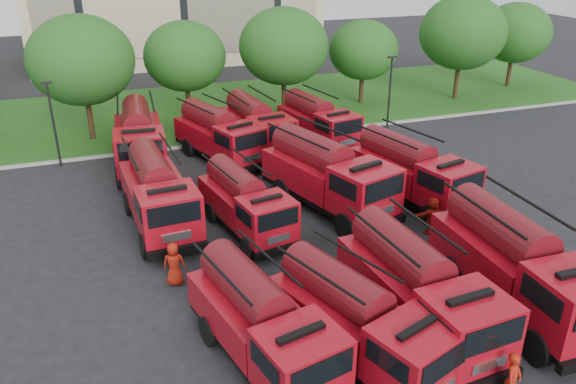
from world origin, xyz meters
The scene contains 26 objects.
ground centered at (0.00, 0.00, 0.00)m, with size 140.00×140.00×0.00m, color black.
lawn centered at (0.00, 26.00, 0.06)m, with size 70.00×16.00×0.12m, color #264E14.
curb centered at (0.00, 17.90, 0.07)m, with size 70.00×0.30×0.14m, color gray.
tree_2 centered at (-8.00, 21.50, 5.35)m, with size 6.72×6.72×8.22m.
tree_3 centered at (-1.00, 24.00, 4.68)m, with size 5.88×5.88×7.19m.
tree_4 centered at (6.00, 22.50, 5.22)m, with size 6.55×6.55×8.01m.
tree_5 centered at (13.00, 23.50, 4.35)m, with size 5.46×5.46×6.68m.
tree_6 centered at (21.00, 22.00, 5.49)m, with size 6.89×6.89×8.42m.
tree_7 centered at (28.00, 24.00, 4.82)m, with size 6.05×6.05×7.39m.
lamp_post_0 centered at (-10.00, 17.20, 2.90)m, with size 0.60×0.25×5.11m.
lamp_post_1 centered at (12.00, 17.20, 2.90)m, with size 0.60×0.25×5.11m.
fire_truck_0 centered at (-3.63, -3.00, 1.55)m, with size 3.71×7.10×3.08m.
fire_truck_1 centered at (-0.75, -3.94, 1.54)m, with size 4.35×7.12×3.07m.
fire_truck_2 centered at (1.89, -3.17, 1.67)m, with size 3.08×7.47×3.33m.
fire_truck_3 centered at (5.98, -3.23, 1.79)m, with size 3.04×7.90×3.56m.
fire_truck_4 centered at (-5.41, 7.54, 1.69)m, with size 3.08×7.54×3.37m.
fire_truck_5 centered at (-1.73, 5.73, 1.47)m, with size 3.33×6.69×2.91m.
fire_truck_6 centered at (2.77, 6.69, 1.82)m, with size 4.90×8.39×3.62m.
fire_truck_7 centered at (7.15, 6.02, 1.66)m, with size 4.13×7.63×3.30m.
fire_truck_8 centered at (-5.42, 15.47, 1.79)m, with size 3.30×8.00×3.57m.
fire_truck_9 centered at (-0.78, 15.01, 1.64)m, with size 4.58×7.55×3.25m.
fire_truck_10 centered at (1.85, 15.98, 1.65)m, with size 3.33×7.44×3.28m.
fire_truck_11 centered at (5.90, 15.61, 1.58)m, with size 3.60×7.20×3.13m.
firefighter_3 centered at (6.29, -3.65, 0.00)m, with size 1.22×0.63×1.89m, color black.
firefighter_4 centered at (-5.55, 2.43, 0.00)m, with size 0.89×0.58×1.82m, color maroon.
firefighter_5 centered at (6.27, 2.62, 0.00)m, with size 1.68×0.72×1.81m, color maroon.
Camera 1 is at (-7.64, -16.74, 12.63)m, focal length 35.00 mm.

